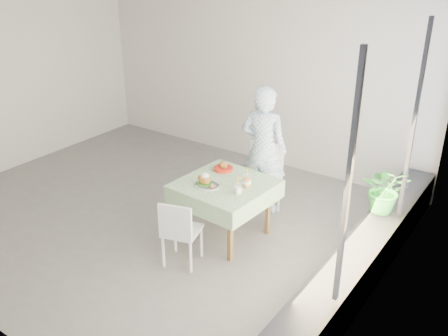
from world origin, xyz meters
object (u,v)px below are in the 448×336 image
Objects in this scene: chair_far at (260,194)px; juice_cup_orange at (247,181)px; potted_plant at (386,189)px; chair_near at (182,243)px; cafe_table at (225,203)px; main_dish at (206,182)px; diner at (264,150)px.

juice_cup_orange is (0.20, -0.66, 0.51)m from chair_far.
juice_cup_orange is 1.61m from potted_plant.
chair_near is at bearing -112.77° from juice_cup_orange.
cafe_table is 0.41m from main_dish.
cafe_table is 1.35× the size of chair_near.
chair_far is 0.86m from juice_cup_orange.
chair_near is 0.47× the size of diner.
chair_near is at bearing -137.64° from potted_plant.
main_dish is 2.09m from potted_plant.
chair_near is at bearing 78.54° from diner.
potted_plant is (1.67, -0.05, -0.08)m from diner.
juice_cup_orange is at bearing -151.09° from potted_plant.
chair_near is 2.60× the size of main_dish.
cafe_table is 0.64× the size of diner.
chair_near is at bearing -95.55° from chair_far.
potted_plant is (1.75, 1.59, 0.54)m from chair_near.
cafe_table is 1.12× the size of chair_far.
cafe_table is at bearing 81.16° from diner.
chair_far is 1.21× the size of chair_near.
chair_far reaches higher than cafe_table.
diner is (-0.07, 0.17, 0.57)m from chair_far.
chair_far is 1.71× the size of potted_plant.
potted_plant is at bearing 26.75° from cafe_table.
chair_near is at bearing -95.81° from cafe_table.
chair_far is 1.68m from potted_plant.
cafe_table is at bearing -165.93° from juice_cup_orange.
diner is 0.87m from juice_cup_orange.
diner is (0.00, 0.90, 0.41)m from cafe_table.
diner is at bearing 107.79° from juice_cup_orange.
chair_near is 2.43m from potted_plant.
cafe_table is at bearing -95.27° from chair_far.
juice_cup_orange reaches higher than chair_near.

